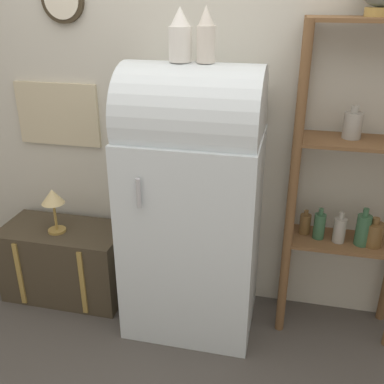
{
  "coord_description": "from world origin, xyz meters",
  "views": [
    {
      "loc": [
        0.5,
        -1.94,
        1.86
      ],
      "look_at": [
        -0.0,
        0.26,
        0.85
      ],
      "focal_mm": 42.0,
      "sensor_mm": 36.0,
      "label": 1
    }
  ],
  "objects_px": {
    "refrigerator": "(193,201)",
    "desk_lamp": "(53,200)",
    "vase_center": "(206,36)",
    "vase_left": "(180,36)",
    "suitcase_trunk": "(66,261)"
  },
  "relations": [
    {
      "from": "refrigerator",
      "to": "desk_lamp",
      "type": "bearing_deg",
      "value": 179.12
    },
    {
      "from": "refrigerator",
      "to": "vase_center",
      "type": "bearing_deg",
      "value": -9.01
    },
    {
      "from": "vase_left",
      "to": "vase_center",
      "type": "distance_m",
      "value": 0.13
    },
    {
      "from": "suitcase_trunk",
      "to": "vase_left",
      "type": "bearing_deg",
      "value": -4.21
    },
    {
      "from": "suitcase_trunk",
      "to": "vase_center",
      "type": "height_order",
      "value": "vase_center"
    },
    {
      "from": "suitcase_trunk",
      "to": "desk_lamp",
      "type": "height_order",
      "value": "desk_lamp"
    },
    {
      "from": "desk_lamp",
      "to": "suitcase_trunk",
      "type": "bearing_deg",
      "value": 77.85
    },
    {
      "from": "refrigerator",
      "to": "desk_lamp",
      "type": "xyz_separation_m",
      "value": [
        -0.87,
        0.01,
        -0.09
      ]
    },
    {
      "from": "suitcase_trunk",
      "to": "vase_center",
      "type": "distance_m",
      "value": 1.7
    },
    {
      "from": "refrigerator",
      "to": "vase_center",
      "type": "xyz_separation_m",
      "value": [
        0.07,
        -0.01,
        0.87
      ]
    },
    {
      "from": "refrigerator",
      "to": "desk_lamp",
      "type": "relative_size",
      "value": 5.4
    },
    {
      "from": "suitcase_trunk",
      "to": "vase_center",
      "type": "bearing_deg",
      "value": -3.87
    },
    {
      "from": "suitcase_trunk",
      "to": "refrigerator",
      "type": "bearing_deg",
      "value": -3.47
    },
    {
      "from": "refrigerator",
      "to": "suitcase_trunk",
      "type": "xyz_separation_m",
      "value": [
        -0.87,
        0.05,
        -0.55
      ]
    },
    {
      "from": "desk_lamp",
      "to": "vase_left",
      "type": "bearing_deg",
      "value": -1.42
    }
  ]
}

